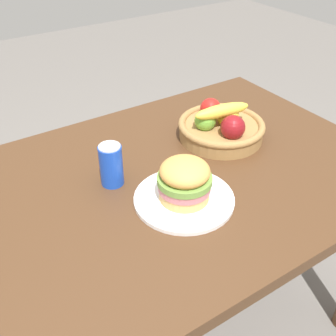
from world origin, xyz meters
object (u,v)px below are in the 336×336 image
(soda_can, at_px, (111,165))
(plate, at_px, (185,198))
(sandwich, at_px, (186,179))
(fruit_basket, at_px, (221,126))

(soda_can, bearing_deg, plate, -53.98)
(plate, distance_m, soda_can, 0.23)
(plate, height_order, sandwich, sandwich)
(plate, relative_size, fruit_basket, 0.95)
(soda_can, bearing_deg, sandwich, -53.98)
(plate, height_order, soda_can, soda_can)
(plate, relative_size, sandwich, 1.87)
(sandwich, xyz_separation_m, soda_can, (-0.13, 0.18, -0.01))
(fruit_basket, bearing_deg, plate, -144.63)
(plate, xyz_separation_m, soda_can, (-0.13, 0.18, 0.06))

